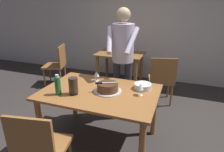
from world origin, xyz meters
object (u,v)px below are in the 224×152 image
object	(u,v)px
wine_glass_near	(140,87)
person_cutting_cake	(123,53)
cake_on_platter	(108,88)
background_chair_1	(162,78)
cake_knife	(102,83)
hurricane_lamp	(73,86)
chair_near_side	(40,148)
wine_glass_far	(96,74)
plate_stack	(143,86)
water_bottle	(58,86)
background_chair_0	(57,63)
main_dining_table	(100,99)
background_table	(120,60)

from	to	relation	value
wine_glass_near	person_cutting_cake	size ratio (longest dim) A/B	0.08
cake_on_platter	background_chair_1	xyz separation A→B (m)	(0.51, 1.37, -0.31)
cake_knife	hurricane_lamp	size ratio (longest dim) A/B	1.20
chair_near_side	wine_glass_far	bearing A→B (deg)	86.12
plate_stack	water_bottle	bearing A→B (deg)	-150.76
chair_near_side	person_cutting_cake	bearing A→B (deg)	78.19
chair_near_side	background_chair_0	world-z (taller)	same
water_bottle	hurricane_lamp	xyz separation A→B (m)	(0.17, 0.07, -0.01)
main_dining_table	background_table	distance (m)	2.00
wine_glass_near	background_chair_0	distance (m)	2.68
background_chair_1	chair_near_side	bearing A→B (deg)	-110.78
wine_glass_near	background_table	distance (m)	2.11
cake_on_platter	background_chair_0	size ratio (longest dim) A/B	0.38
cake_knife	wine_glass_far	world-z (taller)	wine_glass_far
cake_on_platter	background_chair_0	xyz separation A→B (m)	(-1.82, 1.50, -0.31)
cake_on_platter	background_chair_0	distance (m)	2.37
background_table	chair_near_side	bearing A→B (deg)	-87.45
cake_on_platter	water_bottle	world-z (taller)	water_bottle
person_cutting_cake	background_chair_1	world-z (taller)	person_cutting_cake
background_chair_0	plate_stack	bearing A→B (deg)	-29.90
plate_stack	background_chair_1	distance (m)	1.19
background_chair_1	cake_knife	bearing A→B (deg)	-112.13
plate_stack	hurricane_lamp	xyz separation A→B (m)	(-0.74, -0.44, 0.07)
background_table	cake_on_platter	bearing A→B (deg)	-76.31
hurricane_lamp	person_cutting_cake	size ratio (longest dim) A/B	0.12
wine_glass_far	person_cutting_cake	distance (m)	0.53
wine_glass_near	background_chair_1	bearing A→B (deg)	85.31
water_bottle	background_chair_1	world-z (taller)	water_bottle
main_dining_table	water_bottle	distance (m)	0.54
main_dining_table	cake_on_platter	distance (m)	0.19
water_bottle	background_chair_0	xyz separation A→B (m)	(-1.30, 1.78, -0.37)
cake_knife	wine_glass_far	bearing A→B (deg)	125.27
water_bottle	chair_near_side	distance (m)	0.72
plate_stack	hurricane_lamp	size ratio (longest dim) A/B	1.05
hurricane_lamp	background_chair_1	size ratio (longest dim) A/B	0.23
person_cutting_cake	background_chair_1	bearing A→B (deg)	52.95
cake_on_platter	chair_near_side	bearing A→B (deg)	-111.56
wine_glass_near	plate_stack	bearing A→B (deg)	92.34
plate_stack	background_table	world-z (taller)	plate_stack
main_dining_table	background_table	size ratio (longest dim) A/B	1.42
main_dining_table	background_chair_0	distance (m)	2.30
wine_glass_far	background_chair_0	world-z (taller)	background_chair_0
wine_glass_far	water_bottle	distance (m)	0.59
wine_glass_far	background_chair_0	xyz separation A→B (m)	(-1.55, 1.24, -0.36)
wine_glass_far	background_chair_1	xyz separation A→B (m)	(0.78, 1.11, -0.36)
wine_glass_far	water_bottle	xyz separation A→B (m)	(-0.25, -0.54, 0.01)
plate_stack	background_chair_0	size ratio (longest dim) A/B	0.24
main_dining_table	chair_near_side	xyz separation A→B (m)	(-0.25, -0.86, -0.15)
plate_stack	wine_glass_far	distance (m)	0.66
cake_knife	hurricane_lamp	world-z (taller)	hurricane_lamp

